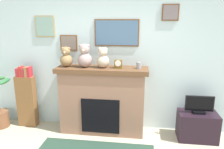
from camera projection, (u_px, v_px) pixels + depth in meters
name	position (u px, v px, depth m)	size (l,w,h in m)	color
back_wall	(113.00, 60.00, 4.00)	(5.20, 0.15, 2.60)	silver
fireplace	(102.00, 100.00, 3.92)	(1.61, 0.51, 1.22)	#946852
bookshelf	(27.00, 99.00, 4.15)	(0.35, 0.16, 1.19)	brown
potted_plant	(0.00, 110.00, 4.13)	(0.50, 0.50, 0.98)	brown
tv_stand	(197.00, 126.00, 3.72)	(0.65, 0.40, 0.49)	black
television	(199.00, 105.00, 3.63)	(0.47, 0.14, 0.31)	black
candle_jar	(139.00, 65.00, 3.66)	(0.08, 0.08, 0.11)	gray
mantel_clock	(118.00, 64.00, 3.70)	(0.13, 0.10, 0.15)	brown
teddy_bear_tan	(66.00, 58.00, 3.79)	(0.22, 0.22, 0.36)	olive
teddy_bear_cream	(85.00, 57.00, 3.75)	(0.25, 0.25, 0.41)	#A28985
teddy_bear_grey	(103.00, 59.00, 3.71)	(0.22, 0.22, 0.36)	#BDAA92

